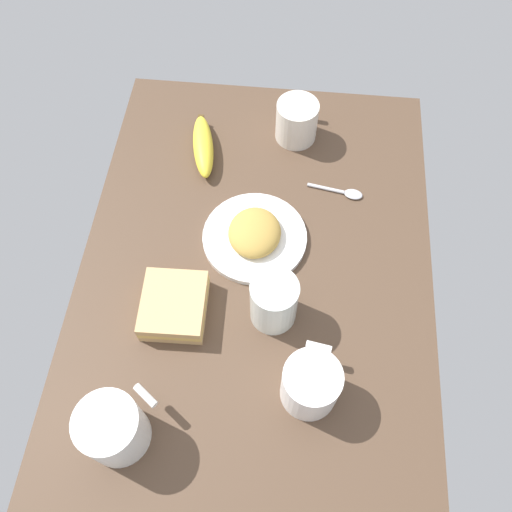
{
  "coord_description": "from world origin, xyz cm",
  "views": [
    {
      "loc": [
        -45.43,
        -4.51,
        86.92
      ],
      "look_at": [
        0.0,
        0.0,
        5.0
      ],
      "focal_mm": 37.01,
      "sensor_mm": 36.0,
      "label": 1
    }
  ],
  "objects_px": {
    "plate_of_food": "(255,235)",
    "banana": "(203,146)",
    "coffee_mug_spare": "(311,384)",
    "sandwich_main": "(174,306)",
    "coffee_mug_black": "(297,120)",
    "glass_of_milk": "(274,303)",
    "spoon": "(344,192)",
    "coffee_mug_milky": "(113,429)"
  },
  "relations": [
    {
      "from": "plate_of_food",
      "to": "coffee_mug_black",
      "type": "xyz_separation_m",
      "value": [
        0.26,
        -0.06,
        0.03
      ]
    },
    {
      "from": "plate_of_food",
      "to": "banana",
      "type": "bearing_deg",
      "value": 32.41
    },
    {
      "from": "spoon",
      "to": "coffee_mug_spare",
      "type": "bearing_deg",
      "value": 172.9
    },
    {
      "from": "coffee_mug_black",
      "to": "banana",
      "type": "bearing_deg",
      "value": 109.27
    },
    {
      "from": "coffee_mug_spare",
      "to": "spoon",
      "type": "xyz_separation_m",
      "value": [
        0.4,
        -0.05,
        -0.04
      ]
    },
    {
      "from": "plate_of_food",
      "to": "glass_of_milk",
      "type": "distance_m",
      "value": 0.16
    },
    {
      "from": "glass_of_milk",
      "to": "spoon",
      "type": "bearing_deg",
      "value": -23.54
    },
    {
      "from": "spoon",
      "to": "sandwich_main",
      "type": "bearing_deg",
      "value": 134.43
    },
    {
      "from": "coffee_mug_spare",
      "to": "glass_of_milk",
      "type": "height_order",
      "value": "glass_of_milk"
    },
    {
      "from": "banana",
      "to": "spoon",
      "type": "bearing_deg",
      "value": -104.62
    },
    {
      "from": "banana",
      "to": "spoon",
      "type": "relative_size",
      "value": 1.49
    },
    {
      "from": "plate_of_food",
      "to": "glass_of_milk",
      "type": "bearing_deg",
      "value": -162.43
    },
    {
      "from": "glass_of_milk",
      "to": "sandwich_main",
      "type": "bearing_deg",
      "value": 93.82
    },
    {
      "from": "spoon",
      "to": "plate_of_food",
      "type": "bearing_deg",
      "value": 126.61
    },
    {
      "from": "coffee_mug_black",
      "to": "sandwich_main",
      "type": "distance_m",
      "value": 0.46
    },
    {
      "from": "coffee_mug_black",
      "to": "banana",
      "type": "distance_m",
      "value": 0.2
    },
    {
      "from": "sandwich_main",
      "to": "glass_of_milk",
      "type": "xyz_separation_m",
      "value": [
        0.01,
        -0.17,
        0.02
      ]
    },
    {
      "from": "coffee_mug_spare",
      "to": "spoon",
      "type": "relative_size",
      "value": 1.04
    },
    {
      "from": "plate_of_food",
      "to": "coffee_mug_black",
      "type": "relative_size",
      "value": 1.79
    },
    {
      "from": "coffee_mug_black",
      "to": "banana",
      "type": "xyz_separation_m",
      "value": [
        -0.06,
        0.19,
        -0.02
      ]
    },
    {
      "from": "coffee_mug_black",
      "to": "coffee_mug_spare",
      "type": "bearing_deg",
      "value": -174.28
    },
    {
      "from": "coffee_mug_black",
      "to": "coffee_mug_milky",
      "type": "height_order",
      "value": "coffee_mug_milky"
    },
    {
      "from": "plate_of_food",
      "to": "coffee_mug_spare",
      "type": "bearing_deg",
      "value": -157.71
    },
    {
      "from": "spoon",
      "to": "glass_of_milk",
      "type": "bearing_deg",
      "value": 156.46
    },
    {
      "from": "plate_of_food",
      "to": "coffee_mug_spare",
      "type": "distance_m",
      "value": 0.3
    },
    {
      "from": "coffee_mug_spare",
      "to": "coffee_mug_black",
      "type": "bearing_deg",
      "value": 5.72
    },
    {
      "from": "coffee_mug_black",
      "to": "coffee_mug_milky",
      "type": "xyz_separation_m",
      "value": [
        -0.64,
        0.23,
        0.01
      ]
    },
    {
      "from": "coffee_mug_milky",
      "to": "glass_of_milk",
      "type": "relative_size",
      "value": 1.13
    },
    {
      "from": "plate_of_food",
      "to": "coffee_mug_milky",
      "type": "xyz_separation_m",
      "value": [
        -0.37,
        0.17,
        0.04
      ]
    },
    {
      "from": "coffee_mug_spare",
      "to": "glass_of_milk",
      "type": "distance_m",
      "value": 0.15
    },
    {
      "from": "coffee_mug_black",
      "to": "coffee_mug_milky",
      "type": "relative_size",
      "value": 0.93
    },
    {
      "from": "coffee_mug_black",
      "to": "spoon",
      "type": "xyz_separation_m",
      "value": [
        -0.14,
        -0.1,
        -0.04
      ]
    },
    {
      "from": "glass_of_milk",
      "to": "banana",
      "type": "relative_size",
      "value": 0.63
    },
    {
      "from": "coffee_mug_spare",
      "to": "sandwich_main",
      "type": "height_order",
      "value": "coffee_mug_spare"
    },
    {
      "from": "plate_of_food",
      "to": "banana",
      "type": "distance_m",
      "value": 0.23
    },
    {
      "from": "plate_of_food",
      "to": "spoon",
      "type": "height_order",
      "value": "plate_of_food"
    },
    {
      "from": "coffee_mug_black",
      "to": "sandwich_main",
      "type": "xyz_separation_m",
      "value": [
        -0.42,
        0.18,
        -0.02
      ]
    },
    {
      "from": "glass_of_milk",
      "to": "coffee_mug_milky",
      "type": "bearing_deg",
      "value": 136.21
    },
    {
      "from": "coffee_mug_milky",
      "to": "sandwich_main",
      "type": "distance_m",
      "value": 0.22
    },
    {
      "from": "plate_of_food",
      "to": "sandwich_main",
      "type": "xyz_separation_m",
      "value": [
        -0.16,
        0.12,
        0.01
      ]
    },
    {
      "from": "coffee_mug_spare",
      "to": "glass_of_milk",
      "type": "bearing_deg",
      "value": 27.23
    },
    {
      "from": "coffee_mug_spare",
      "to": "banana",
      "type": "bearing_deg",
      "value": 26.71
    }
  ]
}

